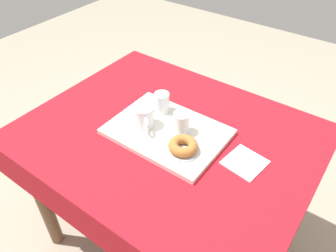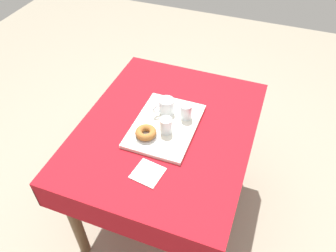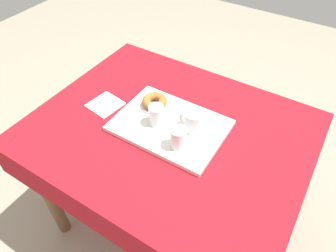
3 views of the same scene
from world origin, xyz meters
name	(u,v)px [view 3 (image 3 of 3)]	position (x,y,z in m)	size (l,w,h in m)	color
ground_plane	(169,218)	(0.00, 0.00, 0.00)	(6.00, 6.00, 0.00)	gray
dining_table	(169,144)	(0.00, 0.00, 0.66)	(1.15, 0.92, 0.76)	#A8141E
serving_tray	(169,125)	(0.00, -0.01, 0.77)	(0.45, 0.33, 0.02)	silver
tea_mug_left	(193,121)	(-0.09, -0.04, 0.83)	(0.11, 0.10, 0.09)	white
water_glass_near	(178,139)	(-0.09, 0.08, 0.82)	(0.06, 0.06, 0.09)	white
water_glass_far	(156,116)	(0.05, 0.02, 0.82)	(0.06, 0.06, 0.09)	white
donut_plate_left	(155,105)	(0.12, -0.07, 0.79)	(0.12, 0.12, 0.01)	silver
sugar_donut_left	(155,101)	(0.12, -0.07, 0.81)	(0.11, 0.11, 0.04)	#A3662D
paper_napkin	(105,105)	(0.33, 0.03, 0.77)	(0.13, 0.13, 0.01)	white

